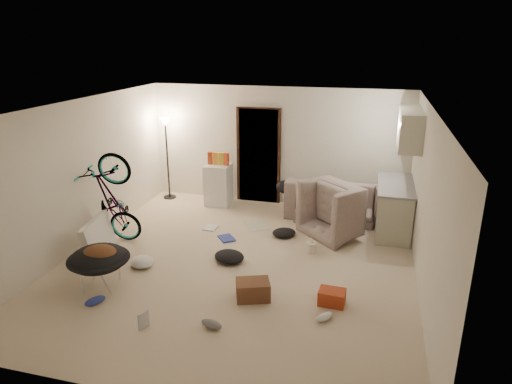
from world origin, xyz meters
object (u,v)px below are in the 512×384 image
(sofa, at_px, (335,203))
(drink_case_a, at_px, (253,290))
(bicycle, at_px, (114,219))
(drink_case_b, at_px, (332,297))
(mini_fridge, at_px, (218,184))
(tv_box, at_px, (98,238))
(juicer, at_px, (311,247))
(saucer_chair, at_px, (99,264))
(floor_lamp, at_px, (166,141))
(armchair, at_px, (345,213))
(kitchen_counter, at_px, (394,209))

(sofa, bearing_deg, drink_case_a, 75.61)
(bicycle, relative_size, drink_case_b, 4.79)
(bicycle, distance_m, mini_fridge, 2.58)
(tv_box, height_order, juicer, tv_box)
(saucer_chair, distance_m, drink_case_a, 2.24)
(floor_lamp, bearing_deg, armchair, -13.23)
(armchair, relative_size, drink_case_a, 2.45)
(saucer_chair, xyz_separation_m, juicer, (2.79, 1.91, -0.27))
(sofa, bearing_deg, mini_fridge, -3.22)
(sofa, relative_size, tv_box, 2.07)
(saucer_chair, distance_m, juicer, 3.39)
(tv_box, xyz_separation_m, drink_case_a, (2.82, -0.64, -0.18))
(armchair, xyz_separation_m, tv_box, (-3.87, -2.01, -0.05))
(mini_fridge, height_order, saucer_chair, mini_fridge)
(sofa, xyz_separation_m, juicer, (-0.23, -1.74, -0.19))
(tv_box, distance_m, drink_case_b, 3.93)
(tv_box, distance_m, juicer, 3.55)
(floor_lamp, relative_size, armchair, 1.61)
(armchair, relative_size, drink_case_b, 3.17)
(juicer, bearing_deg, drink_case_b, -71.72)
(floor_lamp, bearing_deg, bicycle, -87.64)
(kitchen_counter, distance_m, juicer, 1.89)
(tv_box, bearing_deg, armchair, 16.57)
(kitchen_counter, relative_size, juicer, 6.17)
(bicycle, bearing_deg, tv_box, 175.18)
(floor_lamp, height_order, mini_fridge, floor_lamp)
(armchair, xyz_separation_m, saucer_chair, (-3.27, -2.91, 0.01))
(sofa, bearing_deg, kitchen_counter, 156.88)
(armchair, bearing_deg, drink_case_a, 111.74)
(mini_fridge, height_order, drink_case_a, mini_fridge)
(sofa, relative_size, armchair, 1.75)
(mini_fridge, height_order, drink_case_b, mini_fridge)
(armchair, relative_size, mini_fridge, 1.27)
(mini_fridge, xyz_separation_m, drink_case_a, (1.71, -3.48, -0.31))
(drink_case_a, bearing_deg, floor_lamp, 108.82)
(mini_fridge, bearing_deg, juicer, -40.64)
(floor_lamp, distance_m, armchair, 4.19)
(kitchen_counter, bearing_deg, sofa, 157.82)
(bicycle, xyz_separation_m, juicer, (3.39, 0.49, -0.35))
(bicycle, distance_m, tv_box, 0.53)
(saucer_chair, relative_size, drink_case_b, 2.48)
(armchair, height_order, saucer_chair, armchair)
(sofa, distance_m, saucer_chair, 4.74)
(floor_lamp, relative_size, juicer, 7.45)
(tv_box, bearing_deg, bicycle, 79.15)
(mini_fridge, xyz_separation_m, tv_box, (-1.11, -2.84, -0.13))
(mini_fridge, height_order, juicer, mini_fridge)
(mini_fridge, relative_size, tv_box, 0.93)
(mini_fridge, relative_size, drink_case_a, 1.92)
(mini_fridge, xyz_separation_m, juicer, (2.28, -1.84, -0.34))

